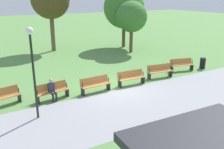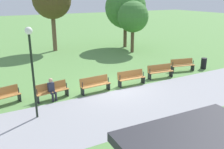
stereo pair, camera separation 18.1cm
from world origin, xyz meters
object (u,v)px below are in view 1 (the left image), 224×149
Objects in this scene: bench_3 at (95,84)px; person_seated at (52,89)px; bench_4 at (52,91)px; tree_0 at (132,17)px; bench_2 at (131,77)px; tree_1 at (124,8)px; trash_bin at (203,63)px; lamp_post at (32,57)px; bench_5 at (2,97)px; bench_1 at (160,71)px; tree_2 at (50,0)px; bench_0 at (182,64)px.

bench_3 is 1.52× the size of person_seated.
tree_0 reaches higher than bench_4.
bench_2 is at bearing 171.57° from person_seated.
bench_3 is 0.29× the size of tree_1.
bench_3 is 2.19× the size of trash_bin.
tree_1 is 1.50× the size of lamp_post.
lamp_post reaches higher than bench_5.
bench_4 is 0.30× the size of tree_1.
bench_1 is 7.43m from bench_4.
tree_2 is at bearing -98.43° from bench_3.
bench_5 is at bearing -17.73° from bench_4.
bench_5 is 13.69m from tree_2.
bench_2 is 12.39m from tree_1.
bench_5 is 0.30× the size of tree_1.
trash_bin is at bearing 94.85° from tree_1.
bench_3 is 0.44× the size of lamp_post.
lamp_post is at bearing 106.57° from bench_5.
tree_0 reaches higher than bench_1.
tree_0 is (-7.64, -7.72, 2.91)m from bench_3.
bench_2 and bench_3 have the same top height.
tree_2 is (-3.74, -11.98, 4.28)m from person_seated.
bench_1 is 0.45× the size of lamp_post.
bench_3 is 0.37× the size of tree_0.
bench_0 is 1.01× the size of bench_4.
tree_2 is at bearing -64.95° from bench_1.
lamp_post reaches higher than bench_2.
tree_1 is (-3.44, -10.06, 3.60)m from bench_1.
bench_0 is 9.88m from bench_4.
person_seated is (0.02, 0.15, 0.16)m from bench_4.
tree_1 reaches higher than lamp_post.
bench_3 is at bearing 167.33° from bench_4.
bench_2 is 1.00× the size of bench_3.
tree_0 is 1.18× the size of lamp_post.
bench_3 is at bearing 50.76° from tree_1.
bench_2 and bench_4 have the same top height.
trash_bin is at bearing 102.23° from tree_0.
person_seated is (4.98, -0.07, 0.16)m from bench_2.
tree_2 is at bearing -114.96° from person_seated.
tree_2 reaches higher than lamp_post.
tree_0 is at bearing -151.05° from bench_4.
bench_4 is at bearing 0.01° from bench_2.
bench_5 is at bearing -10.12° from bench_3.
bench_5 is at bearing -1.42° from trash_bin.
person_seated is at bearing 16.07° from bench_0.
tree_2 reaches higher than bench_4.
tree_1 is (-1.00, -9.63, 3.60)m from bench_0.
tree_2 is 1.64× the size of lamp_post.
person_seated is at bearing 37.03° from tree_0.
bench_1 is 1.02× the size of bench_3.
tree_1 is at bearing -156.83° from bench_5.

